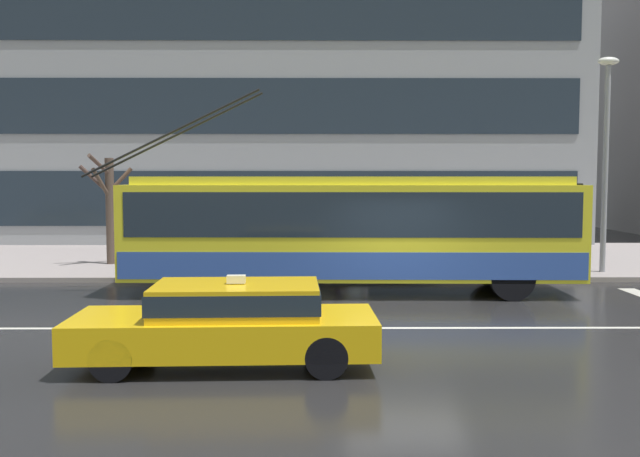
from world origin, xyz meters
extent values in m
plane|color=#252425|center=(0.00, 0.00, 0.00)|extent=(160.00, 160.00, 0.00)
cube|color=gray|center=(0.00, 9.53, 0.07)|extent=(80.00, 10.00, 0.14)
cube|color=silver|center=(0.00, -1.20, 0.00)|extent=(72.00, 0.14, 0.01)
cube|color=yellow|center=(-1.00, 2.93, 1.56)|extent=(11.11, 2.73, 2.29)
cube|color=yellow|center=(-1.00, 2.93, 2.80)|extent=(10.44, 2.47, 0.20)
cube|color=#1E2833|center=(-1.00, 2.93, 2.02)|extent=(10.67, 2.75, 1.05)
cube|color=#3154AA|center=(-1.00, 2.93, 0.83)|extent=(11.00, 2.76, 0.64)
cube|color=#1E2833|center=(4.48, 2.82, 2.02)|extent=(0.17, 2.20, 1.14)
cube|color=black|center=(4.33, 2.82, 2.60)|extent=(0.20, 1.90, 0.28)
cylinder|color=black|center=(-5.40, 3.37, 3.95)|extent=(4.40, 0.15, 2.16)
cylinder|color=black|center=(-5.41, 2.67, 3.95)|extent=(4.40, 0.15, 2.16)
cylinder|color=black|center=(2.78, 3.95, 0.52)|extent=(1.05, 0.32, 1.04)
cylinder|color=black|center=(2.73, 1.75, 0.52)|extent=(1.05, 0.32, 1.04)
cylinder|color=black|center=(-4.52, 4.10, 0.52)|extent=(1.05, 0.32, 1.04)
cylinder|color=black|center=(-4.57, 1.90, 0.52)|extent=(1.05, 0.32, 1.04)
cube|color=yellow|center=(-3.26, -3.80, 0.51)|extent=(4.66, 1.88, 0.55)
cube|color=yellow|center=(-3.07, -3.79, 1.02)|extent=(2.53, 1.57, 0.48)
cube|color=#1E2833|center=(-3.07, -3.79, 1.05)|extent=(2.58, 1.59, 0.31)
cube|color=silver|center=(-3.07, -3.79, 1.33)|extent=(0.29, 0.17, 0.12)
cylinder|color=black|center=(-4.75, -4.61, 0.31)|extent=(0.63, 0.22, 0.62)
cylinder|color=black|center=(-4.80, -3.09, 0.31)|extent=(0.63, 0.22, 0.62)
cylinder|color=black|center=(-1.71, -4.51, 0.31)|extent=(0.63, 0.22, 0.62)
cylinder|color=black|center=(-1.76, -2.99, 0.31)|extent=(0.63, 0.22, 0.62)
cylinder|color=gray|center=(-0.39, 5.52, 1.32)|extent=(0.08, 0.08, 2.35)
cylinder|color=gray|center=(-3.60, 5.52, 1.32)|extent=(0.08, 0.08, 2.35)
cylinder|color=gray|center=(-0.39, 6.83, 1.32)|extent=(0.08, 0.08, 2.35)
cylinder|color=gray|center=(-3.60, 6.83, 1.32)|extent=(0.08, 0.08, 2.35)
cube|color=#99ADB2|center=(-1.99, 6.83, 1.36)|extent=(3.04, 0.04, 1.88)
cube|color=#B2B2B7|center=(-1.99, 6.17, 2.53)|extent=(3.50, 1.61, 0.08)
cube|color=brown|center=(-1.99, 6.50, 0.59)|extent=(2.24, 0.36, 0.08)
cylinder|color=navy|center=(3.15, 6.02, 0.58)|extent=(0.14, 0.14, 0.88)
cylinder|color=navy|center=(2.99, 6.02, 0.58)|extent=(0.14, 0.14, 0.88)
cylinder|color=maroon|center=(3.07, 6.02, 1.32)|extent=(0.37, 0.37, 0.61)
sphere|color=tan|center=(3.07, 6.02, 1.73)|extent=(0.21, 0.21, 0.21)
cone|color=#19252D|center=(2.95, 6.02, 2.02)|extent=(1.47, 1.47, 0.29)
cylinder|color=#333333|center=(2.95, 6.02, 1.50)|extent=(0.02, 0.02, 0.76)
cylinder|color=navy|center=(-1.18, 6.80, 0.55)|extent=(0.14, 0.14, 0.81)
cylinder|color=navy|center=(-1.22, 6.64, 0.55)|extent=(0.14, 0.14, 0.81)
cylinder|color=#4A3934|center=(-1.20, 6.72, 1.23)|extent=(0.44, 0.44, 0.56)
sphere|color=tan|center=(-1.20, 6.72, 1.62)|extent=(0.20, 0.20, 0.20)
cylinder|color=#505548|center=(-4.91, 6.78, 0.56)|extent=(0.14, 0.14, 0.83)
cylinder|color=#505548|center=(-4.76, 6.75, 0.56)|extent=(0.14, 0.14, 0.83)
cylinder|color=#55514D|center=(-4.83, 6.77, 1.27)|extent=(0.43, 0.43, 0.59)
sphere|color=tan|center=(-4.83, 6.77, 1.66)|extent=(0.20, 0.20, 0.20)
cone|color=black|center=(-4.72, 6.74, 1.94)|extent=(1.39, 1.39, 0.29)
cylinder|color=#333333|center=(-4.72, 6.74, 1.43)|extent=(0.02, 0.02, 0.74)
cylinder|color=navy|center=(-2.21, 5.19, 0.54)|extent=(0.14, 0.14, 0.80)
cylinder|color=navy|center=(-2.13, 5.05, 0.54)|extent=(0.14, 0.14, 0.80)
cylinder|color=#1E3328|center=(-2.17, 5.12, 1.24)|extent=(0.50, 0.50, 0.58)
sphere|color=tan|center=(-2.17, 5.12, 1.63)|extent=(0.20, 0.20, 0.20)
cone|color=#338E48|center=(-2.24, 5.22, 1.91)|extent=(1.46, 1.46, 0.29)
cylinder|color=#333333|center=(-2.24, 5.22, 1.40)|extent=(0.02, 0.02, 0.74)
cylinder|color=gray|center=(6.49, 5.66, 3.11)|extent=(0.16, 0.16, 5.93)
ellipsoid|color=silver|center=(6.49, 5.66, 6.19)|extent=(0.60, 0.32, 0.24)
cylinder|color=brown|center=(-8.39, 7.61, 1.82)|extent=(0.28, 0.28, 3.36)
cylinder|color=brown|center=(-8.55, 7.31, 2.69)|extent=(0.48, 0.75, 1.00)
cylinder|color=#4E3B35|center=(-8.79, 7.43, 2.81)|extent=(0.93, 0.53, 0.94)
cylinder|color=brown|center=(-8.07, 7.70, 2.81)|extent=(0.77, 0.32, 0.81)
cylinder|color=brown|center=(-8.55, 7.14, 3.27)|extent=(0.46, 1.04, 0.67)
cube|color=#919398|center=(-3.81, 19.46, 11.12)|extent=(26.70, 11.56, 22.24)
cube|color=#1E2833|center=(-3.81, 13.65, 2.04)|extent=(25.10, 0.06, 2.22)
cube|color=#1E2833|center=(-3.81, 13.65, 5.74)|extent=(25.10, 0.06, 2.22)
cube|color=#1E2833|center=(-3.81, 13.65, 9.45)|extent=(25.10, 0.06, 2.22)
camera|label=1|loc=(-1.86, -14.13, 2.87)|focal=38.51mm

